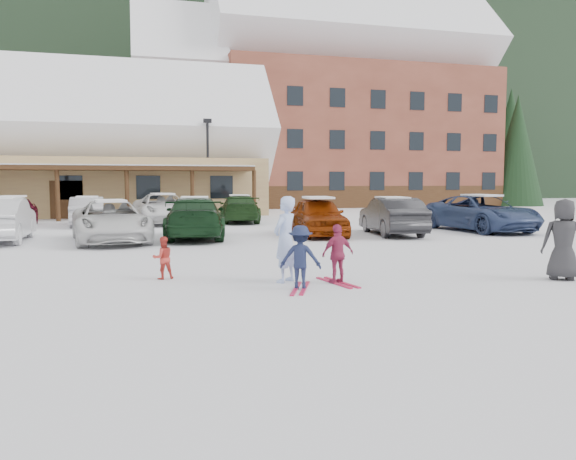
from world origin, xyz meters
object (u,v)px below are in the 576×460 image
object	(u,v)px
lamp_post	(208,161)
parked_car_2	(111,221)
parked_car_1	(1,220)
child_magenta	(338,254)
parked_car_4	(318,217)
bystander_dark	(563,239)
parked_car_8	(12,211)
parked_car_9	(88,211)
alpine_hotel	(329,111)
parked_car_3	(195,218)
toddler_red	(163,258)
day_lodge	(41,154)
adult_skier	(285,239)
parked_car_5	(392,216)
parked_car_10	(163,209)
parked_car_6	(481,213)
parked_car_11	(239,209)
child_navy	(300,257)

from	to	relation	value
lamp_post	parked_car_2	size ratio (longest dim) A/B	1.12
parked_car_1	child_magenta	bearing A→B (deg)	127.08
lamp_post	parked_car_4	bearing A→B (deg)	-79.22
parked_car_2	bystander_dark	bearing A→B (deg)	-54.45
parked_car_2	parked_car_4	distance (m)	7.80
parked_car_8	lamp_post	bearing A→B (deg)	31.86
parked_car_9	alpine_hotel	bearing A→B (deg)	-135.73
parked_car_3	toddler_red	bearing A→B (deg)	86.47
day_lodge	adult_skier	size ratio (longest dim) A/B	15.96
alpine_hotel	bystander_dark	bearing A→B (deg)	-102.11
parked_car_5	parked_car_9	size ratio (longest dim) A/B	1.07
parked_car_9	bystander_dark	bearing A→B (deg)	118.50
parked_car_5	parked_car_1	bearing A→B (deg)	3.33
parked_car_10	parked_car_9	bearing A→B (deg)	-178.79
parked_car_6	parked_car_10	bearing A→B (deg)	143.78
bystander_dark	parked_car_9	size ratio (longest dim) A/B	0.41
parked_car_8	parked_car_11	size ratio (longest dim) A/B	0.86
toddler_red	parked_car_8	size ratio (longest dim) A/B	0.22
toddler_red	parked_car_4	size ratio (longest dim) A/B	0.21
parked_car_4	parked_car_10	xyz separation A→B (m)	(-5.61, 8.15, 0.00)
child_magenta	parked_car_3	xyz separation A→B (m)	(-1.92, 10.28, 0.15)
day_lodge	parked_car_8	distance (m)	10.96
alpine_hotel	parked_car_2	world-z (taller)	alpine_hotel
parked_car_2	child_magenta	bearing A→B (deg)	-70.29
parked_car_5	parked_car_4	bearing A→B (deg)	0.73
parked_car_1	parked_car_2	bearing A→B (deg)	162.08
alpine_hotel	parked_car_11	size ratio (longest dim) A/B	6.41
parked_car_2	parked_car_3	bearing A→B (deg)	3.55
alpine_hotel	parked_car_4	bearing A→B (deg)	-110.11
day_lodge	alpine_hotel	distance (m)	25.78
lamp_post	toddler_red	distance (m)	22.77
lamp_post	parked_car_6	distance (m)	17.09
adult_skier	parked_car_4	distance (m)	10.36
parked_car_9	parked_car_11	world-z (taller)	parked_car_11
alpine_hotel	day_lodge	bearing A→B (deg)	-156.67
parked_car_4	parked_car_6	xyz separation A→B (m)	(7.46, 0.16, 0.02)
parked_car_4	parked_car_9	bearing A→B (deg)	146.34
day_lodge	parked_car_11	xyz separation A→B (m)	(11.12, -10.48, -3.23)
lamp_post	parked_car_2	distance (m)	15.20
day_lodge	alpine_hotel	bearing A→B (deg)	23.33
child_navy	parked_car_5	bearing A→B (deg)	-101.61
alpine_hotel	child_navy	xyz separation A→B (m)	(-14.28, -39.06, -8.00)
child_magenta	parked_car_2	bearing A→B (deg)	-73.41
parked_car_1	parked_car_4	size ratio (longest dim) A/B	1.07
day_lodge	parked_car_4	bearing A→B (deg)	-55.47
alpine_hotel	parked_car_3	bearing A→B (deg)	-118.28
day_lodge	parked_car_6	bearing A→B (deg)	-42.30
parked_car_1	parked_car_8	xyz separation A→B (m)	(-1.08, 7.35, -0.06)
child_magenta	parked_car_9	size ratio (longest dim) A/B	0.29
parked_car_5	parked_car_8	xyz separation A→B (m)	(-15.62, 8.48, -0.03)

